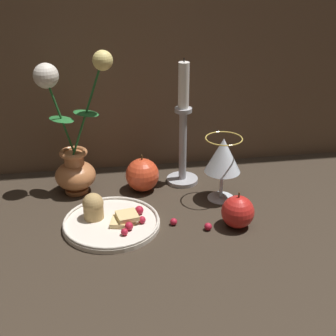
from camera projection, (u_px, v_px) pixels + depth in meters
ground_plane at (157, 216)px, 1.04m from camera, size 2.40×2.40×0.00m
vase at (73, 148)px, 1.10m from camera, size 0.18×0.10×0.34m
plate_with_pastries at (109, 220)px, 1.00m from camera, size 0.21×0.21×0.07m
wine_glass at (223, 157)px, 1.07m from camera, size 0.09×0.09×0.16m
candlestick at (183, 134)px, 1.14m from camera, size 0.08×0.08×0.31m
apple_beside_vase at (238, 212)px, 0.99m from camera, size 0.07×0.07×0.08m
apple_near_glass at (142, 175)px, 1.13m from camera, size 0.08×0.08×0.09m
berry_near_plate at (174, 222)px, 1.01m from camera, size 0.02×0.02×0.02m
berry_front_center at (208, 227)px, 0.99m from camera, size 0.02×0.02×0.02m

